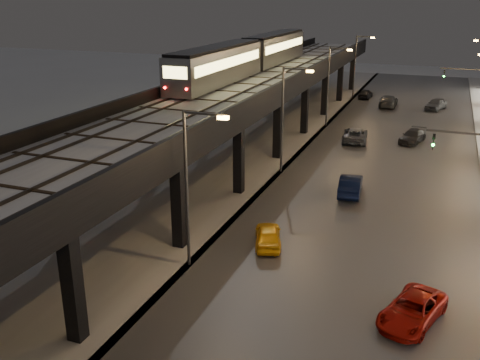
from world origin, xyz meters
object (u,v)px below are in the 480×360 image
(car_mid_dark, at_px, (388,101))
(subway_train, at_px, (250,55))
(car_near_white, at_px, (350,185))
(car_onc_red, at_px, (436,104))
(car_onc_white, at_px, (413,137))
(car_taxi, at_px, (268,236))
(car_mid_silver, at_px, (355,135))
(car_onc_dark, at_px, (412,311))
(car_far_white, at_px, (365,94))

(car_mid_dark, bearing_deg, subway_train, 55.21)
(car_near_white, bearing_deg, car_onc_red, -103.63)
(car_onc_white, height_order, car_onc_red, car_onc_red)
(subway_train, relative_size, car_onc_white, 7.82)
(car_taxi, distance_m, car_near_white, 11.15)
(car_mid_silver, bearing_deg, car_mid_dark, -99.89)
(car_mid_dark, bearing_deg, car_onc_dark, 98.17)
(car_onc_white, relative_size, car_onc_red, 1.02)
(subway_train, distance_m, car_near_white, 23.27)
(car_mid_silver, xyz_separation_m, car_mid_dark, (1.20, 19.72, 0.04))
(car_taxi, height_order, car_far_white, car_far_white)
(car_far_white, bearing_deg, car_onc_white, 113.35)
(car_mid_silver, height_order, car_onc_red, car_onc_red)
(car_mid_silver, distance_m, car_mid_dark, 19.76)
(car_taxi, height_order, car_onc_red, car_onc_red)
(car_onc_white, bearing_deg, car_taxi, -89.31)
(car_onc_dark, xyz_separation_m, car_onc_white, (-2.34, 33.35, 0.02))
(subway_train, relative_size, car_onc_dark, 7.74)
(car_near_white, height_order, car_mid_silver, car_near_white)
(car_mid_silver, relative_size, car_onc_white, 1.15)
(car_mid_dark, bearing_deg, car_near_white, 92.39)
(car_mid_silver, bearing_deg, car_far_white, -90.37)
(car_near_white, height_order, car_far_white, car_near_white)
(car_taxi, bearing_deg, subway_train, -86.59)
(subway_train, height_order, car_onc_red, subway_train)
(car_far_white, bearing_deg, car_taxi, 95.61)
(car_far_white, bearing_deg, car_mid_dark, 130.73)
(subway_train, height_order, car_far_white, subway_train)
(car_far_white, xyz_separation_m, car_onc_red, (9.93, -4.85, 0.07))
(car_near_white, xyz_separation_m, car_onc_white, (3.36, 17.35, -0.10))
(car_mid_dark, height_order, car_onc_red, car_mid_dark)
(car_far_white, bearing_deg, car_onc_red, 157.66)
(car_taxi, distance_m, car_far_white, 51.13)
(car_taxi, bearing_deg, car_onc_dark, 130.20)
(subway_train, xyz_separation_m, car_taxi, (11.22, -27.36, -7.67))
(subway_train, bearing_deg, car_onc_dark, -58.43)
(subway_train, distance_m, car_onc_white, 19.33)
(car_onc_dark, relative_size, car_onc_white, 1.01)
(car_mid_silver, relative_size, car_onc_red, 1.18)
(car_mid_dark, bearing_deg, car_taxi, 88.07)
(car_mid_silver, height_order, car_onc_dark, car_mid_silver)
(car_onc_white, bearing_deg, subway_train, -164.04)
(subway_train, bearing_deg, car_onc_white, 2.20)
(car_near_white, distance_m, car_onc_white, 17.67)
(subway_train, height_order, car_taxi, subway_train)
(car_mid_dark, relative_size, car_onc_dark, 1.16)
(subway_train, xyz_separation_m, car_onc_red, (19.41, 18.89, -7.58))
(car_mid_dark, height_order, car_onc_white, car_mid_dark)
(car_mid_silver, distance_m, car_onc_white, 5.89)
(car_taxi, distance_m, car_onc_red, 46.98)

